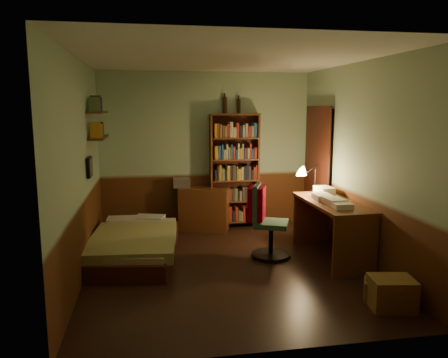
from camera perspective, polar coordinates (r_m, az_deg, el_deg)
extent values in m
cube|color=black|center=(5.71, 0.44, -11.46)|extent=(3.50, 4.00, 0.02)
cube|color=silver|center=(5.37, 0.48, 15.66)|extent=(3.50, 4.00, 0.02)
cube|color=#96B58D|center=(7.36, -2.36, 3.74)|extent=(3.50, 0.02, 2.60)
cube|color=#96B58D|center=(5.36, -18.39, 1.15)|extent=(0.02, 4.00, 2.60)
cube|color=#96B58D|center=(5.96, 17.36, 1.99)|extent=(0.02, 4.00, 2.60)
cube|color=#96B58D|center=(3.46, 6.44, -2.76)|extent=(3.50, 0.02, 2.60)
cube|color=black|center=(7.15, 12.23, 0.95)|extent=(0.06, 0.90, 2.00)
cube|color=#3A160D|center=(7.14, 11.97, 0.94)|extent=(0.02, 0.98, 2.08)
cube|color=olive|center=(6.13, -11.73, -7.23)|extent=(1.31, 2.09, 0.58)
cube|color=#582D14|center=(7.27, -2.60, -3.90)|extent=(0.88, 0.62, 0.71)
cube|color=#B2B2B7|center=(7.27, -5.55, -0.48)|extent=(0.29, 0.23, 0.15)
cube|color=#582D14|center=(7.32, 1.42, 1.03)|extent=(0.84, 0.33, 1.92)
cylinder|color=black|center=(7.32, 0.08, 9.62)|extent=(0.09, 0.09, 0.27)
cylinder|color=black|center=(7.36, 1.94, 9.49)|extent=(0.08, 0.08, 0.24)
cube|color=#582D14|center=(6.09, 13.82, -6.47)|extent=(0.63, 1.46, 0.78)
cube|color=silver|center=(6.44, 12.97, -1.50)|extent=(0.24, 0.31, 0.11)
cone|color=black|center=(6.55, 11.86, 0.78)|extent=(0.23, 0.23, 0.58)
cube|color=#2F533E|center=(5.93, 6.18, -5.90)|extent=(0.58, 0.55, 0.93)
cube|color=#A00014|center=(5.64, 8.25, 0.37)|extent=(0.27, 0.41, 0.44)
cube|color=#582D14|center=(6.40, -16.04, 5.23)|extent=(0.20, 0.90, 0.03)
cube|color=#582D14|center=(6.39, -16.18, 8.37)|extent=(0.20, 0.90, 0.03)
cube|color=black|center=(5.95, -17.15, 1.50)|extent=(0.04, 0.32, 0.26)
cube|color=olive|center=(4.87, 21.05, -13.76)|extent=(0.48, 0.41, 0.32)
cube|color=olive|center=(5.02, 19.60, -13.60)|extent=(0.39, 0.36, 0.22)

